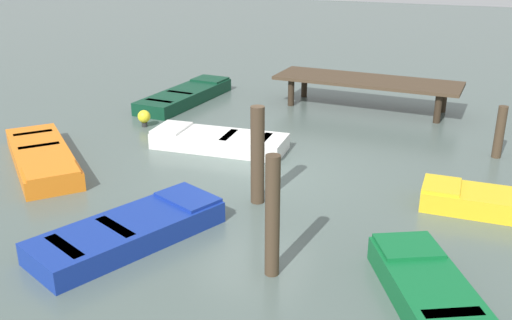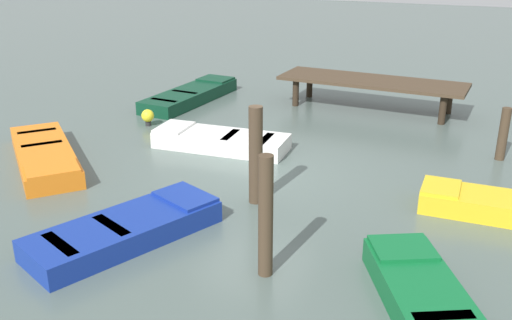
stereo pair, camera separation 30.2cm
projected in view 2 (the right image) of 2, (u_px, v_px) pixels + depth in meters
ground_plane at (256, 174)px, 13.04m from camera, size 80.00×80.00×0.00m
dock_segment at (372, 83)px, 17.76m from camera, size 5.75×1.98×0.95m
rowboat_blue at (126, 229)px, 10.12m from camera, size 2.47×3.65×0.46m
rowboat_white at (220, 140)px, 14.61m from camera, size 3.48×1.44×0.46m
rowboat_yellow at (507, 207)px, 10.95m from camera, size 3.27×1.09×0.46m
rowboat_orange at (44, 155)px, 13.59m from camera, size 3.83×3.53×0.46m
rowboat_green at (433, 313)px, 7.84m from camera, size 2.65×3.75×0.46m
rowboat_dark_green at (191, 95)px, 18.89m from camera, size 1.44×4.23×0.46m
mooring_piling_center at (503, 134)px, 13.71m from camera, size 0.22×0.22×1.29m
mooring_piling_near_right at (256, 156)px, 11.32m from camera, size 0.28×0.28×2.01m
mooring_piling_mid_left at (266, 217)px, 8.80m from camera, size 0.23×0.23×2.02m
marker_buoy at (148, 116)px, 16.37m from camera, size 0.36×0.36×0.48m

